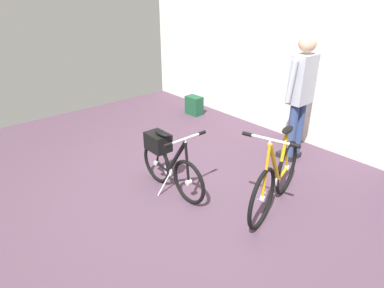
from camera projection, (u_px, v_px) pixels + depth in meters
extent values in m
plane|color=#473342|center=(172.00, 200.00, 3.68)|extent=(6.84, 6.84, 0.00)
cube|color=silver|center=(315.00, 35.00, 4.48)|extent=(6.84, 0.10, 3.03)
torus|color=black|center=(189.00, 182.00, 3.55)|extent=(0.49, 0.04, 0.49)
cylinder|color=#B7B7BC|center=(189.00, 182.00, 3.55)|extent=(0.06, 0.05, 0.06)
torus|color=black|center=(157.00, 163.00, 3.93)|extent=(0.49, 0.04, 0.49)
cylinder|color=#B7B7BC|center=(157.00, 163.00, 3.93)|extent=(0.06, 0.05, 0.06)
cylinder|color=black|center=(162.00, 166.00, 3.86)|extent=(0.22, 0.04, 0.05)
cylinder|color=black|center=(176.00, 157.00, 3.59)|extent=(0.34, 0.04, 0.48)
cylinder|color=black|center=(165.00, 153.00, 3.73)|extent=(0.13, 0.04, 0.42)
cylinder|color=black|center=(162.00, 166.00, 3.86)|extent=(0.22, 0.03, 0.04)
cylinder|color=black|center=(187.00, 163.00, 3.47)|extent=(0.07, 0.03, 0.45)
cylinder|color=black|center=(159.00, 149.00, 3.80)|extent=(0.15, 0.02, 0.40)
ellipsoid|color=black|center=(162.00, 133.00, 3.67)|extent=(0.22, 0.09, 0.05)
cylinder|color=#B7B7BC|center=(185.00, 141.00, 3.38)|extent=(0.03, 0.03, 0.04)
cylinder|color=#B7B7BC|center=(185.00, 139.00, 3.37)|extent=(0.03, 0.44, 0.03)
cylinder|color=black|center=(168.00, 145.00, 3.24)|extent=(0.04, 0.09, 0.04)
cylinder|color=black|center=(202.00, 133.00, 3.50)|extent=(0.04, 0.09, 0.04)
cylinder|color=#B7B7BC|center=(168.00, 171.00, 3.79)|extent=(0.14, 0.02, 0.14)
cylinder|color=#B7B7BC|center=(164.00, 184.00, 3.76)|extent=(0.02, 0.19, 0.23)
cube|color=black|center=(158.00, 142.00, 3.78)|extent=(0.28, 0.20, 0.20)
torus|color=black|center=(262.00, 199.00, 3.18)|extent=(0.21, 0.60, 0.61)
cylinder|color=#B7B7BC|center=(262.00, 199.00, 3.18)|extent=(0.06, 0.07, 0.06)
torus|color=black|center=(287.00, 168.00, 3.71)|extent=(0.21, 0.60, 0.61)
cylinder|color=#B7B7BC|center=(287.00, 168.00, 3.71)|extent=(0.06, 0.07, 0.06)
cylinder|color=#BF8C14|center=(282.00, 173.00, 3.61)|extent=(0.11, 0.27, 0.05)
cylinder|color=#BF8C14|center=(274.00, 163.00, 3.25)|extent=(0.16, 0.41, 0.59)
cylinder|color=#BF8C14|center=(283.00, 156.00, 3.45)|extent=(0.08, 0.15, 0.51)
cylinder|color=#BF8C14|center=(282.00, 173.00, 3.61)|extent=(0.10, 0.26, 0.04)
cylinder|color=#BF8C14|center=(266.00, 172.00, 3.08)|extent=(0.05, 0.09, 0.55)
cylinder|color=#BF8C14|center=(287.00, 150.00, 3.54)|extent=(0.07, 0.17, 0.49)
ellipsoid|color=black|center=(288.00, 130.00, 3.37)|extent=(0.15, 0.24, 0.05)
cylinder|color=#B7B7BC|center=(270.00, 142.00, 2.97)|extent=(0.03, 0.03, 0.04)
cylinder|color=#B7B7BC|center=(270.00, 140.00, 2.97)|extent=(0.43, 0.15, 0.03)
cylinder|color=black|center=(247.00, 134.00, 3.07)|extent=(0.10, 0.06, 0.04)
cylinder|color=black|center=(295.00, 146.00, 2.86)|extent=(0.10, 0.06, 0.04)
cylinder|color=#B7B7BC|center=(278.00, 180.00, 3.51)|extent=(0.05, 0.14, 0.14)
cylinder|color=#B7B7BC|center=(267.00, 192.00, 3.58)|extent=(0.19, 0.07, 0.28)
cylinder|color=navy|center=(299.00, 130.00, 4.45)|extent=(0.11, 0.11, 0.78)
cube|color=black|center=(292.00, 153.00, 4.63)|extent=(0.24, 0.09, 0.07)
cylinder|color=navy|center=(291.00, 133.00, 4.35)|extent=(0.11, 0.11, 0.78)
cube|color=black|center=(285.00, 156.00, 4.54)|extent=(0.24, 0.09, 0.07)
cube|color=#999EA8|center=(302.00, 79.00, 4.11)|extent=(0.20, 0.32, 0.60)
cylinder|color=#999EA8|center=(311.00, 76.00, 4.24)|extent=(0.13, 0.12, 0.51)
cylinder|color=#999EA8|center=(291.00, 82.00, 3.99)|extent=(0.13, 0.12, 0.51)
sphere|color=tan|center=(308.00, 43.00, 3.92)|extent=(0.21, 0.21, 0.21)
cube|color=#19472D|center=(194.00, 105.00, 6.02)|extent=(0.30, 0.20, 0.33)
cube|color=#1F5939|center=(198.00, 107.00, 6.11)|extent=(0.20, 0.04, 0.14)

